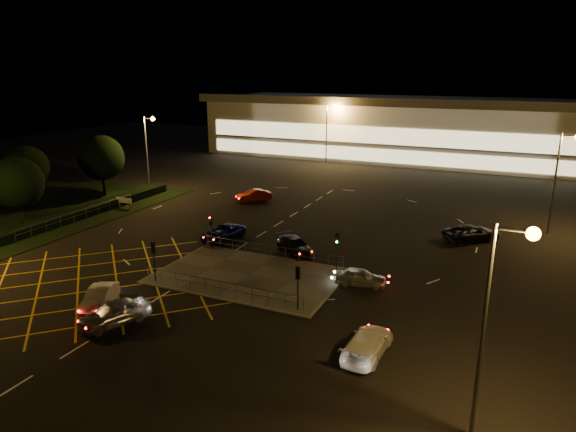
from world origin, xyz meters
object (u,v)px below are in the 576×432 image
at_px(signal_nw, 211,225).
at_px(car_approach_white, 367,343).
at_px(car_right_silver, 361,277).
at_px(signal_sw, 154,253).
at_px(car_queue_white, 99,298).
at_px(car_far_dkgrey, 295,246).
at_px(car_east_grey, 472,233).
at_px(car_circ_red, 254,196).
at_px(car_near_silver, 115,313).
at_px(signal_ne, 337,243).
at_px(car_left_blue, 223,233).
at_px(signal_se, 298,279).

bearing_deg(signal_nw, car_approach_white, -32.54).
bearing_deg(car_right_silver, car_approach_white, -171.37).
xyz_separation_m(signal_sw, car_queue_white, (-0.78, -5.05, -1.67)).
height_order(signal_sw, car_far_dkgrey, signal_sw).
distance_m(signal_sw, car_east_grey, 29.65).
height_order(car_circ_red, car_east_grey, car_east_grey).
distance_m(car_near_silver, car_far_dkgrey, 17.77).
distance_m(car_east_grey, car_approach_white, 24.20).
distance_m(signal_sw, signal_nw, 7.99).
bearing_deg(signal_sw, signal_ne, -146.35).
relative_size(car_near_silver, car_right_silver, 1.19).
distance_m(car_circ_red, car_approach_white, 36.65).
height_order(car_near_silver, car_circ_red, car_near_silver).
bearing_deg(car_east_grey, car_left_blue, 71.83).
distance_m(car_near_silver, car_east_grey, 33.30).
bearing_deg(signal_se, car_east_grey, -114.31).
bearing_deg(signal_sw, car_right_silver, -157.72).
bearing_deg(car_approach_white, car_queue_white, 7.48).
bearing_deg(car_queue_white, signal_se, -2.30).
bearing_deg(signal_ne, car_near_silver, -124.66).
bearing_deg(car_approach_white, car_right_silver, -68.75).
xyz_separation_m(car_near_silver, car_queue_white, (-2.73, 1.50, -0.09)).
height_order(car_right_silver, car_circ_red, car_circ_red).
relative_size(signal_nw, car_queue_white, 0.75).
xyz_separation_m(signal_nw, car_circ_red, (-4.94, 17.36, -1.64)).
distance_m(car_far_dkgrey, car_circ_red, 19.22).
relative_size(car_left_blue, car_far_dkgrey, 1.03).
distance_m(car_queue_white, car_left_blue, 16.04).
xyz_separation_m(signal_se, signal_nw, (-12.00, 7.99, 0.00)).
xyz_separation_m(car_queue_white, car_east_grey, (22.07, 25.62, 0.07)).
xyz_separation_m(signal_nw, car_right_silver, (14.62, -2.00, -1.70)).
bearing_deg(car_circ_red, car_queue_white, -40.31).
bearing_deg(signal_ne, car_approach_white, -62.88).
distance_m(signal_se, car_queue_white, 13.84).
bearing_deg(car_approach_white, car_near_silver, 13.64).
bearing_deg(car_right_silver, car_circ_red, 35.04).
distance_m(car_right_silver, car_east_grey, 16.04).
bearing_deg(signal_nw, signal_sw, -90.00).
relative_size(car_left_blue, car_right_silver, 1.27).
xyz_separation_m(car_far_dkgrey, car_east_grey, (14.10, 10.13, 0.07)).
bearing_deg(car_queue_white, car_approach_white, -18.74).
height_order(signal_ne, car_circ_red, signal_ne).
height_order(car_left_blue, car_east_grey, car_east_grey).
bearing_deg(signal_se, car_far_dkgrey, -65.27).
relative_size(signal_ne, car_queue_white, 0.75).
xyz_separation_m(car_near_silver, car_approach_white, (15.87, 3.16, -0.07)).
height_order(signal_nw, car_approach_white, signal_nw).
relative_size(signal_se, car_circ_red, 0.71).
bearing_deg(car_far_dkgrey, car_left_blue, 125.48).
height_order(signal_sw, signal_nw, same).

